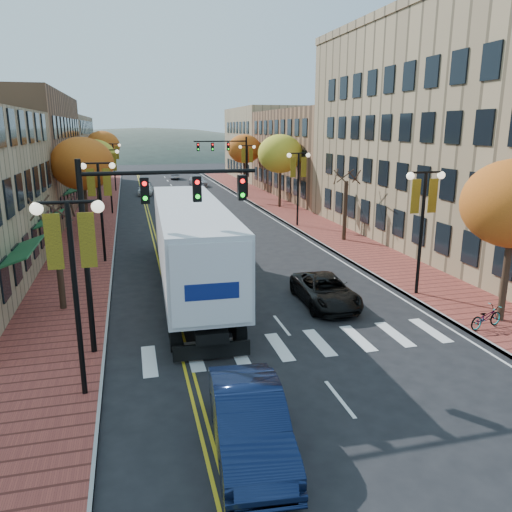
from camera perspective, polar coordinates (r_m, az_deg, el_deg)
ground at (r=17.58m, az=6.87°, el=-12.70°), size 200.00×200.00×0.00m
sidewalk_left at (r=47.81m, az=-17.91°, el=4.24°), size 4.00×85.00×0.15m
sidewalk_right at (r=49.95m, az=3.21°, el=5.33°), size 4.00×85.00×0.15m
building_left_mid at (r=51.82m, az=-27.15°, el=10.16°), size 12.00×24.00×11.00m
building_left_far at (r=76.43m, az=-23.08°, el=10.92°), size 12.00×26.00×9.50m
building_right_near at (r=39.03m, az=24.90°, el=12.45°), size 15.00×28.00×15.00m
building_right_mid at (r=61.61m, az=9.20°, el=11.51°), size 15.00×24.00×10.00m
building_right_far at (r=82.25m, az=3.04°, el=12.72°), size 15.00×20.00×11.00m
tree_left_a at (r=23.48m, az=-21.59°, el=-0.73°), size 0.28×0.28×4.20m
tree_left_b at (r=38.75m, az=-19.23°, el=9.91°), size 4.48×4.48×7.21m
tree_left_c at (r=54.71m, az=-17.88°, el=10.71°), size 4.16×4.16×6.69m
tree_left_d at (r=72.65m, az=-17.13°, el=11.97°), size 4.61×4.61×7.42m
tree_right_b at (r=36.21m, az=10.14°, el=5.12°), size 0.28×0.28×4.20m
tree_right_c at (r=50.81m, az=2.78°, el=11.58°), size 4.48×4.48×7.21m
tree_right_d at (r=66.27m, az=-1.34°, el=12.13°), size 4.35×4.35×7.00m
lamp_left_a at (r=15.10m, az=-20.22°, el=-0.64°), size 1.96×0.36×6.05m
lamp_left_b at (r=30.81m, az=-17.41°, el=6.92°), size 1.96×0.36×6.05m
lamp_left_c at (r=48.71m, az=-16.42°, el=9.54°), size 1.96×0.36×6.05m
lamp_left_d at (r=66.66m, az=-15.96°, el=10.75°), size 1.96×0.36×6.05m
lamp_right_a at (r=24.75m, az=18.56°, el=5.12°), size 1.96×0.36×6.05m
lamp_right_b at (r=40.94m, az=4.86°, el=9.24°), size 1.96×0.36×6.05m
lamp_right_c at (r=58.20m, az=-1.01°, el=10.83°), size 1.96×0.36×6.05m
traffic_mast_near at (r=17.81m, az=-13.00°, el=4.16°), size 6.10×0.35×7.00m
traffic_mast_far at (r=57.73m, az=-3.00°, el=11.41°), size 6.10×0.34×7.00m
semi_truck at (r=25.22m, az=-7.73°, el=2.13°), size 3.45×18.29×4.55m
navy_sedan at (r=13.21m, az=-0.73°, el=-18.42°), size 2.18×5.14×1.65m
black_suv at (r=23.35m, az=7.91°, el=-3.94°), size 2.42×4.95×1.35m
car_far_white at (r=62.98m, az=-12.52°, el=7.50°), size 2.11×4.38×1.44m
car_far_silver at (r=71.10m, az=-6.67°, el=8.50°), size 2.28×5.02×1.43m
car_far_oncoming at (r=81.71m, az=-9.30°, el=9.13°), size 1.54×4.01×1.30m
bicycle at (r=22.22m, az=24.80°, el=-6.36°), size 1.81×1.00×0.90m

